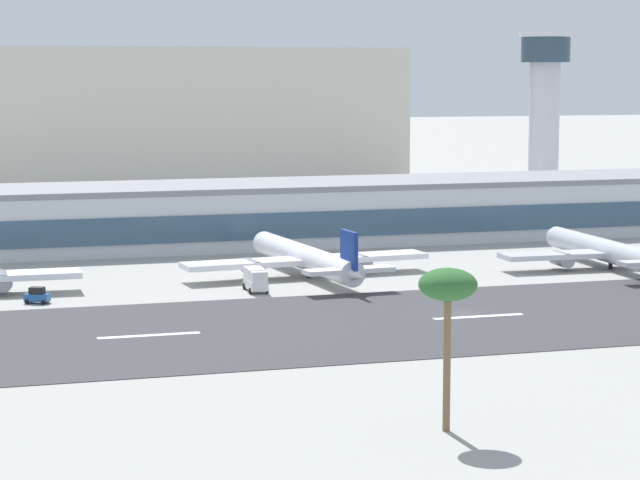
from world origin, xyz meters
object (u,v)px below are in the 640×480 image
Objects in this scene: service_box_truck_1 at (256,279)px; palm_tree_0 at (448,289)px; control_tower at (545,104)px; distant_hotel_block at (170,121)px; terminal_building at (238,214)px; airliner_navy_tail_gate_1 at (309,259)px; service_baggage_tug_0 at (37,296)px; airliner_black_tail_gate_2 at (610,252)px.

service_box_truck_1 is 75.27m from palm_tree_0.
distant_hotel_block is (-74.59, 57.63, -5.11)m from control_tower.
palm_tree_0 is (-16.88, -224.94, -6.08)m from distant_hotel_block.
terminal_building reaches higher than airliner_navy_tail_gate_1.
service_box_truck_1 is at bearing 128.14° from airliner_navy_tail_gate_1.
palm_tree_0 reaches higher than service_baggage_tug_0.
service_box_truck_1 is (-10.65, -10.07, -1.00)m from airliner_navy_tail_gate_1.
airliner_black_tail_gate_2 is at bearing -42.81° from terminal_building.
terminal_building is 5.11× the size of control_tower.
service_baggage_tug_0 is at bearing 94.99° from airliner_black_tail_gate_2.
service_baggage_tug_0 is 79.67m from palm_tree_0.
palm_tree_0 reaches higher than airliner_black_tail_gate_2.
terminal_building is 93.08m from control_tower.
airliner_black_tail_gate_2 is 6.65× the size of service_box_truck_1.
distant_hotel_block is at bearing 175.93° from service_box_truck_1.
service_box_truck_1 is at bearing -100.28° from terminal_building.
control_tower reaches higher than distant_hotel_block.
airliner_navy_tail_gate_1 is at bearing -91.88° from distant_hotel_block.
airliner_navy_tail_gate_1 is 1.04× the size of airliner_black_tail_gate_2.
palm_tree_0 is at bearing -118.67° from control_tower.
control_tower is 0.33× the size of distant_hotel_block.
terminal_building is at bearing 77.55° from service_baggage_tug_0.
palm_tree_0 is (28.44, -73.57, 11.21)m from service_baggage_tug_0.
control_tower is 0.94× the size of airliner_navy_tail_gate_1.
distant_hotel_block is 152.62m from airliner_black_tail_gate_2.
control_tower is at bearing 137.64° from service_box_truck_1.
service_box_truck_1 is (-15.25, -150.41, -16.54)m from distant_hotel_block.
airliner_black_tail_gate_2 is at bearing 53.03° from palm_tree_0.
service_box_truck_1 reaches higher than service_baggage_tug_0.
distant_hotel_block is 2.83× the size of airliner_navy_tail_gate_1.
airliner_navy_tail_gate_1 reaches higher than airliner_black_tail_gate_2.
service_box_truck_1 is 0.43× the size of palm_tree_0.
palm_tree_0 is (-12.28, -84.60, 9.47)m from airliner_navy_tail_gate_1.
service_baggage_tug_0 is at bearing -106.67° from distant_hotel_block.
airliner_navy_tail_gate_1 reaches higher than service_box_truck_1.
airliner_black_tail_gate_2 is 11.29× the size of service_baggage_tug_0.
terminal_building is at bearing 48.47° from airliner_black_tail_gate_2.
terminal_building reaches higher than service_baggage_tug_0.
terminal_building is 1.70× the size of distant_hotel_block.
service_baggage_tug_0 is (-119.92, -93.74, -22.39)m from control_tower.
palm_tree_0 is at bearing -94.29° from distant_hotel_block.
terminal_building is 51.07m from service_box_truck_1.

